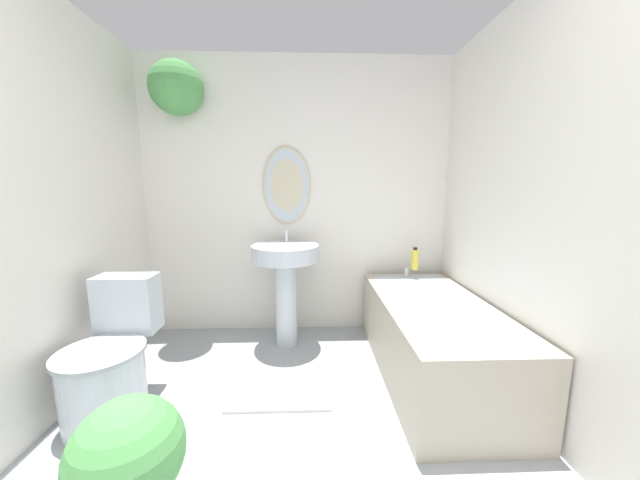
{
  "coord_description": "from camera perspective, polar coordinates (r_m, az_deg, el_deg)",
  "views": [
    {
      "loc": [
        0.1,
        -0.26,
        1.3
      ],
      "look_at": [
        0.16,
        1.61,
        0.99
      ],
      "focal_mm": 18.0,
      "sensor_mm": 36.0,
      "label": 1
    }
  ],
  "objects": [
    {
      "name": "shampoo_bottle",
      "position": [
        2.86,
        16.51,
        -3.3
      ],
      "size": [
        0.06,
        0.06,
        0.19
      ],
      "color": "gold",
      "rests_on": "bathtub"
    },
    {
      "name": "bathtub",
      "position": [
        2.45,
        19.38,
        -15.89
      ],
      "size": [
        0.71,
        1.49,
        0.61
      ],
      "color": "#B2A893",
      "rests_on": "ground_plane"
    },
    {
      "name": "wall_right",
      "position": [
        2.0,
        37.05,
        4.59
      ],
      "size": [
        0.06,
        2.72,
        2.4
      ],
      "color": "silver",
      "rests_on": "ground_plane"
    },
    {
      "name": "toilet",
      "position": [
        2.3,
        -33.25,
        -18.06
      ],
      "size": [
        0.45,
        0.61,
        0.76
      ],
      "color": "silver",
      "rests_on": "ground_plane"
    },
    {
      "name": "pedestal_sink",
      "position": [
        2.64,
        -6.11,
        -5.67
      ],
      "size": [
        0.54,
        0.54,
        0.94
      ],
      "color": "silver",
      "rests_on": "ground_plane"
    },
    {
      "name": "wall_back",
      "position": [
        2.87,
        -7.05,
        10.01
      ],
      "size": [
        2.77,
        0.42,
        2.4
      ],
      "color": "silver",
      "rests_on": "ground_plane"
    },
    {
      "name": "potted_plant",
      "position": [
        1.58,
        -30.89,
        -30.57
      ],
      "size": [
        0.4,
        0.4,
        0.54
      ],
      "color": "#9E6042",
      "rests_on": "ground_plane"
    },
    {
      "name": "bath_mat",
      "position": [
        2.3,
        -7.07,
        -24.86
      ],
      "size": [
        0.64,
        0.42,
        0.02
      ],
      "color": "silver",
      "rests_on": "ground_plane"
    }
  ]
}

